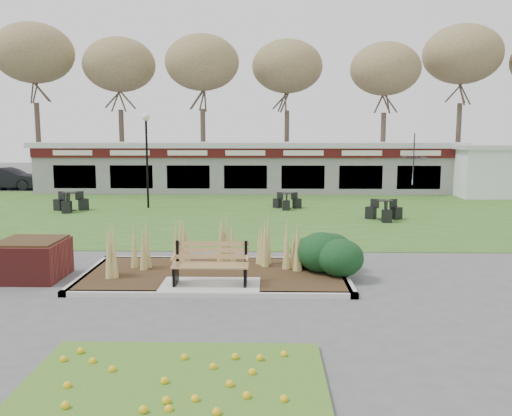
{
  "coord_description": "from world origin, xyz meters",
  "views": [
    {
      "loc": [
        1.29,
        -11.55,
        3.5
      ],
      "look_at": [
        0.97,
        2.0,
        1.59
      ],
      "focal_mm": 38.0,
      "sensor_mm": 36.0,
      "label": 1
    }
  ],
  "objects_px": {
    "food_pavilion": "(247,167)",
    "bistro_set_c": "(385,213)",
    "service_hut": "(494,170)",
    "patio_umbrella": "(413,169)",
    "car_black": "(8,179)",
    "park_bench": "(211,263)",
    "bistro_set_a": "(70,205)",
    "brick_planter": "(31,259)",
    "bistro_set_d": "(287,203)",
    "lamp_post_mid_right": "(146,139)"
  },
  "relations": [
    {
      "from": "food_pavilion",
      "to": "bistro_set_c",
      "type": "bearing_deg",
      "value": -59.72
    },
    {
      "from": "food_pavilion",
      "to": "service_hut",
      "type": "xyz_separation_m",
      "value": [
        13.5,
        -1.96,
        -0.03
      ]
    },
    {
      "from": "service_hut",
      "to": "bistro_set_c",
      "type": "xyz_separation_m",
      "value": [
        -7.59,
        -8.16,
        -1.17
      ]
    },
    {
      "from": "patio_umbrella",
      "to": "car_black",
      "type": "height_order",
      "value": "patio_umbrella"
    },
    {
      "from": "park_bench",
      "to": "food_pavilion",
      "type": "height_order",
      "value": "food_pavilion"
    },
    {
      "from": "bistro_set_a",
      "to": "car_black",
      "type": "distance_m",
      "value": 11.47
    },
    {
      "from": "brick_planter",
      "to": "food_pavilion",
      "type": "xyz_separation_m",
      "value": [
        4.4,
        18.96,
        1.0
      ]
    },
    {
      "from": "car_black",
      "to": "service_hut",
      "type": "bearing_deg",
      "value": -96.04
    },
    {
      "from": "bistro_set_d",
      "to": "car_black",
      "type": "distance_m",
      "value": 18.55
    },
    {
      "from": "service_hut",
      "to": "patio_umbrella",
      "type": "height_order",
      "value": "service_hut"
    },
    {
      "from": "brick_planter",
      "to": "bistro_set_d",
      "type": "height_order",
      "value": "brick_planter"
    },
    {
      "from": "bistro_set_d",
      "to": "car_black",
      "type": "relative_size",
      "value": 0.33
    },
    {
      "from": "food_pavilion",
      "to": "lamp_post_mid_right",
      "type": "xyz_separation_m",
      "value": [
        -4.28,
        -6.85,
        1.69
      ]
    },
    {
      "from": "brick_planter",
      "to": "bistro_set_c",
      "type": "xyz_separation_m",
      "value": [
        10.31,
        8.84,
        -0.19
      ]
    },
    {
      "from": "bistro_set_a",
      "to": "brick_planter",
      "type": "bearing_deg",
      "value": -74.2
    },
    {
      "from": "bistro_set_a",
      "to": "bistro_set_d",
      "type": "height_order",
      "value": "bistro_set_a"
    },
    {
      "from": "park_bench",
      "to": "brick_planter",
      "type": "relative_size",
      "value": 1.13
    },
    {
      "from": "bistro_set_a",
      "to": "food_pavilion",
      "type": "bearing_deg",
      "value": 46.75
    },
    {
      "from": "car_black",
      "to": "lamp_post_mid_right",
      "type": "bearing_deg",
      "value": -127.33
    },
    {
      "from": "park_bench",
      "to": "car_black",
      "type": "bearing_deg",
      "value": 125.11
    },
    {
      "from": "bistro_set_c",
      "to": "brick_planter",
      "type": "bearing_deg",
      "value": -139.38
    },
    {
      "from": "service_hut",
      "to": "patio_umbrella",
      "type": "distance_m",
      "value": 4.36
    },
    {
      "from": "park_bench",
      "to": "bistro_set_c",
      "type": "distance_m",
      "value": 11.27
    },
    {
      "from": "food_pavilion",
      "to": "lamp_post_mid_right",
      "type": "distance_m",
      "value": 8.25
    },
    {
      "from": "brick_planter",
      "to": "car_black",
      "type": "xyz_separation_m",
      "value": [
        -10.19,
        20.0,
        0.2
      ]
    },
    {
      "from": "service_hut",
      "to": "bistro_set_c",
      "type": "distance_m",
      "value": 11.2
    },
    {
      "from": "bistro_set_a",
      "to": "car_black",
      "type": "bearing_deg",
      "value": 128.14
    },
    {
      "from": "bistro_set_d",
      "to": "car_black",
      "type": "height_order",
      "value": "car_black"
    },
    {
      "from": "food_pavilion",
      "to": "bistro_set_d",
      "type": "relative_size",
      "value": 18.44
    },
    {
      "from": "lamp_post_mid_right",
      "to": "car_black",
      "type": "relative_size",
      "value": 1.06
    },
    {
      "from": "food_pavilion",
      "to": "bistro_set_a",
      "type": "distance_m",
      "value": 11.02
    },
    {
      "from": "food_pavilion",
      "to": "service_hut",
      "type": "height_order",
      "value": "food_pavilion"
    },
    {
      "from": "brick_planter",
      "to": "lamp_post_mid_right",
      "type": "xyz_separation_m",
      "value": [
        0.12,
        12.12,
        2.69
      ]
    },
    {
      "from": "bistro_set_a",
      "to": "service_hut",
      "type": "bearing_deg",
      "value": 15.99
    },
    {
      "from": "park_bench",
      "to": "bistro_set_a",
      "type": "bearing_deg",
      "value": 122.62
    },
    {
      "from": "lamp_post_mid_right",
      "to": "brick_planter",
      "type": "bearing_deg",
      "value": -90.59
    },
    {
      "from": "bistro_set_c",
      "to": "lamp_post_mid_right",
      "type": "bearing_deg",
      "value": 162.19
    },
    {
      "from": "brick_planter",
      "to": "bistro_set_a",
      "type": "height_order",
      "value": "brick_planter"
    },
    {
      "from": "bistro_set_a",
      "to": "car_black",
      "type": "height_order",
      "value": "car_black"
    },
    {
      "from": "patio_umbrella",
      "to": "bistro_set_c",
      "type": "bearing_deg",
      "value": -111.63
    },
    {
      "from": "park_bench",
      "to": "patio_umbrella",
      "type": "relative_size",
      "value": 0.73
    },
    {
      "from": "service_hut",
      "to": "car_black",
      "type": "distance_m",
      "value": 28.26
    },
    {
      "from": "brick_planter",
      "to": "bistro_set_c",
      "type": "relative_size",
      "value": 1.01
    },
    {
      "from": "bistro_set_c",
      "to": "car_black",
      "type": "bearing_deg",
      "value": 151.44
    },
    {
      "from": "patio_umbrella",
      "to": "food_pavilion",
      "type": "bearing_deg",
      "value": 167.88
    },
    {
      "from": "park_bench",
      "to": "car_black",
      "type": "height_order",
      "value": "car_black"
    },
    {
      "from": "bistro_set_d",
      "to": "patio_umbrella",
      "type": "distance_m",
      "value": 8.71
    },
    {
      "from": "lamp_post_mid_right",
      "to": "bistro_set_a",
      "type": "height_order",
      "value": "lamp_post_mid_right"
    },
    {
      "from": "bistro_set_a",
      "to": "bistro_set_d",
      "type": "distance_m",
      "value": 9.69
    },
    {
      "from": "bistro_set_a",
      "to": "patio_umbrella",
      "type": "height_order",
      "value": "patio_umbrella"
    }
  ]
}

